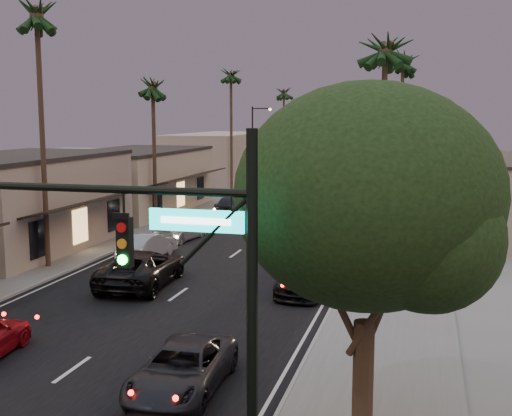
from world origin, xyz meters
The scene contains 29 objects.
ground centered at (0.00, 40.00, 0.00)m, with size 200.00×200.00×0.00m, color slate.
road centered at (0.00, 45.00, 0.00)m, with size 14.00×120.00×0.02m, color black.
sidewalk_left centered at (-9.50, 52.00, 0.06)m, with size 5.00×92.00×0.12m, color slate.
sidewalk_right centered at (9.50, 52.00, 0.06)m, with size 5.00×92.00×0.12m, color slate.
storefront_mid centered at (-13.00, 26.00, 2.75)m, with size 8.00×14.00×5.50m, color gray.
storefront_far centered at (-13.00, 42.00, 2.50)m, with size 8.00×16.00×5.00m, color tan.
storefront_dist centered at (-13.00, 65.00, 3.00)m, with size 8.00×20.00×6.00m, color gray.
building_right centered at (14.00, 40.00, 2.50)m, with size 8.00×18.00×5.00m, color gray.
traffic_signal centered at (5.69, 4.00, 5.08)m, with size 8.51×0.22×7.80m.
corner_tree centered at (9.48, 7.45, 5.98)m, with size 6.20×6.20×8.80m.
arch centered at (0.00, 70.00, 5.53)m, with size 15.20×0.40×7.27m.
streetlight_right centered at (6.92, 45.00, 5.33)m, with size 2.13×0.30×9.00m.
streetlight_left centered at (-6.92, 58.00, 5.33)m, with size 2.13×0.30×9.00m.
palm_lb centered at (-8.60, 22.00, 13.39)m, with size 3.20×3.20×15.20m.
palm_lc centered at (-8.60, 36.00, 10.47)m, with size 3.20×3.20×12.20m.
palm_ld centered at (-8.60, 55.00, 12.42)m, with size 3.20×3.20×14.20m.
palm_ra centered at (8.60, 24.00, 11.44)m, with size 3.20×3.20×13.20m.
palm_rb centered at (8.60, 44.00, 12.42)m, with size 3.20×3.20×14.20m.
palm_rc centered at (8.60, 64.00, 10.47)m, with size 3.20×3.20×12.20m.
palm_far centered at (-8.30, 78.00, 11.44)m, with size 3.20×3.20×13.20m.
oncoming_pickup centered at (-2.24, 20.02, 0.86)m, with size 2.84×6.16×1.71m, color black.
oncoming_silver centered at (-4.47, 25.52, 0.74)m, with size 1.56×4.49×1.48m, color #95969A.
oncoming_white centered at (-4.75, 31.02, 0.69)m, with size 1.93×4.76×1.38m, color #BABABA.
oncoming_dgrey centered at (-4.51, 42.37, 0.84)m, with size 1.99×4.95×1.69m, color black.
oncoming_grey_far centered at (-3.41, 52.25, 0.80)m, with size 1.69×4.85×1.60m, color #555459.
curbside_near centered at (3.99, 9.40, 0.69)m, with size 2.29×4.96×1.38m, color black.
curbside_black centered at (5.58, 20.95, 0.74)m, with size 2.09×5.13×1.49m, color black.
curbside_grey centered at (3.95, 26.45, 0.77)m, with size 1.82×4.52×1.54m, color #49494E.
curbside_far centered at (4.92, 48.62, 0.76)m, with size 1.61×4.63×1.53m, color black.
Camera 1 is at (10.71, -7.30, 8.02)m, focal length 45.00 mm.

